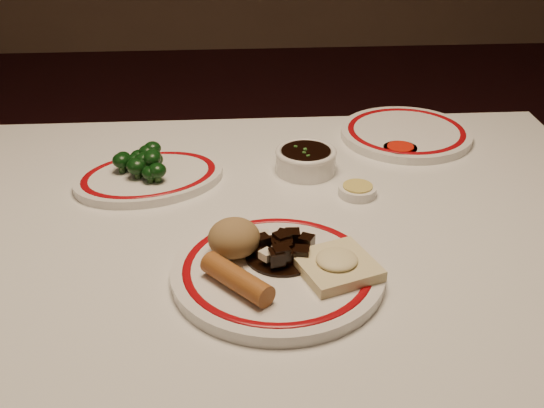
{
  "coord_description": "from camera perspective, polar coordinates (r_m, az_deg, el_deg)",
  "views": [
    {
      "loc": [
        -0.05,
        -0.9,
        1.3
      ],
      "look_at": [
        0.01,
        -0.01,
        0.8
      ],
      "focal_mm": 45.0,
      "sensor_mm": 36.0,
      "label": 1
    }
  ],
  "objects": [
    {
      "name": "fried_wonton",
      "position": [
        0.93,
        5.42,
        -5.07
      ],
      "size": [
        0.13,
        0.13,
        0.03
      ],
      "color": "beige",
      "rests_on": "main_plate"
    },
    {
      "name": "soy_bowl",
      "position": [
        1.22,
        2.84,
        3.61
      ],
      "size": [
        0.11,
        0.11,
        0.04
      ],
      "color": "white",
      "rests_on": "dining_table"
    },
    {
      "name": "spring_roll",
      "position": [
        0.89,
        -2.96,
        -6.28
      ],
      "size": [
        0.1,
        0.11,
        0.03
      ],
      "primitive_type": "cylinder",
      "rotation": [
        1.57,
        0.0,
        0.71
      ],
      "color": "#A35F28",
      "rests_on": "main_plate"
    },
    {
      "name": "sweet_sour_dish",
      "position": [
        1.31,
        10.67,
        4.39
      ],
      "size": [
        0.06,
        0.06,
        0.02
      ],
      "color": "white",
      "rests_on": "dining_table"
    },
    {
      "name": "main_plate",
      "position": [
        0.94,
        0.49,
        -5.69
      ],
      "size": [
        0.35,
        0.35,
        0.02
      ],
      "color": "white",
      "rests_on": "dining_table"
    },
    {
      "name": "dining_table",
      "position": [
        1.11,
        -0.49,
        -6.12
      ],
      "size": [
        1.2,
        0.9,
        0.75
      ],
      "color": "white",
      "rests_on": "ground"
    },
    {
      "name": "broccoli_pile",
      "position": [
        1.2,
        -10.6,
        3.55
      ],
      "size": [
        0.1,
        0.09,
        0.05
      ],
      "color": "#23471C",
      "rests_on": "broccoli_plate"
    },
    {
      "name": "rice_mound",
      "position": [
        0.95,
        -3.19,
        -2.85
      ],
      "size": [
        0.07,
        0.07,
        0.05
      ],
      "primitive_type": "ellipsoid",
      "color": "#987547",
      "rests_on": "main_plate"
    },
    {
      "name": "broccoli_plate",
      "position": [
        1.21,
        -10.22,
        2.24
      ],
      "size": [
        0.31,
        0.29,
        0.02
      ],
      "color": "white",
      "rests_on": "dining_table"
    },
    {
      "name": "far_plate",
      "position": [
        1.39,
        11.15,
        5.84
      ],
      "size": [
        0.34,
        0.34,
        0.02
      ],
      "color": "white",
      "rests_on": "dining_table"
    },
    {
      "name": "stirfry_heap",
      "position": [
        0.95,
        0.92,
        -3.88
      ],
      "size": [
        0.11,
        0.11,
        0.03
      ],
      "color": "black",
      "rests_on": "main_plate"
    },
    {
      "name": "mustard_dish",
      "position": [
        1.15,
        7.16,
        1.13
      ],
      "size": [
        0.06,
        0.06,
        0.02
      ],
      "color": "white",
      "rests_on": "dining_table"
    }
  ]
}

